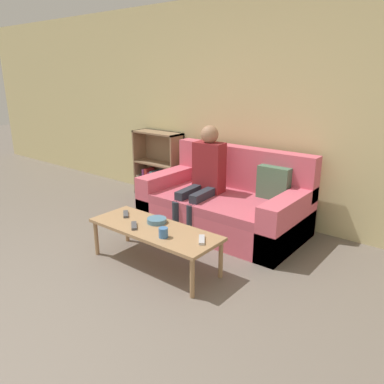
{
  "coord_description": "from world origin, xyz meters",
  "views": [
    {
      "loc": [
        2.26,
        -1.11,
        1.73
      ],
      "look_at": [
        0.02,
        1.69,
        0.59
      ],
      "focal_mm": 35.0,
      "sensor_mm": 36.0,
      "label": 1
    }
  ],
  "objects": [
    {
      "name": "person_adult",
      "position": [
        -0.19,
        2.19,
        0.66
      ],
      "size": [
        0.37,
        0.69,
        1.17
      ],
      "rotation": [
        0.0,
        0.0,
        0.08
      ],
      "color": "#282D38",
      "rests_on": "ground_plane"
    },
    {
      "name": "tv_remote_2",
      "position": [
        -0.14,
        1.04,
        0.39
      ],
      "size": [
        0.16,
        0.15,
        0.02
      ],
      "rotation": [
        0.0,
        0.0,
        0.84
      ],
      "color": "#47474C",
      "rests_on": "coffee_table"
    },
    {
      "name": "wall_back",
      "position": [
        0.0,
        2.87,
        1.3
      ],
      "size": [
        12.0,
        0.06,
        2.6
      ],
      "color": "beige",
      "rests_on": "ground_plane"
    },
    {
      "name": "cup_near",
      "position": [
        0.23,
        1.04,
        0.43
      ],
      "size": [
        0.08,
        0.08,
        0.09
      ],
      "color": "#3D70B2",
      "rests_on": "coffee_table"
    },
    {
      "name": "ground_plane",
      "position": [
        0.0,
        0.0,
        0.0
      ],
      "size": [
        22.0,
        22.0,
        0.0
      ],
      "primitive_type": "plane",
      "color": "#70665B"
    },
    {
      "name": "tv_remote_0",
      "position": [
        0.53,
        1.19,
        0.39
      ],
      "size": [
        0.14,
        0.17,
        0.02
      ],
      "rotation": [
        0.0,
        0.0,
        0.64
      ],
      "color": "#B7B7BC",
      "rests_on": "coffee_table"
    },
    {
      "name": "couch",
      "position": [
        0.03,
        2.3,
        0.28
      ],
      "size": [
        1.82,
        0.99,
        0.9
      ],
      "color": "#DB5B70",
      "rests_on": "ground_plane"
    },
    {
      "name": "bookshelf",
      "position": [
        -1.4,
        2.71,
        0.34
      ],
      "size": [
        0.76,
        0.28,
        0.94
      ],
      "color": "#8E7051",
      "rests_on": "ground_plane"
    },
    {
      "name": "coffee_table",
      "position": [
        0.02,
        1.14,
        0.35
      ],
      "size": [
        1.29,
        0.48,
        0.38
      ],
      "color": "#A87F56",
      "rests_on": "ground_plane"
    },
    {
      "name": "snack_bowl",
      "position": [
        -0.04,
        1.24,
        0.4
      ],
      "size": [
        0.18,
        0.18,
        0.05
      ],
      "color": "teal",
      "rests_on": "coffee_table"
    },
    {
      "name": "tv_remote_1",
      "position": [
        -0.42,
        1.19,
        0.39
      ],
      "size": [
        0.16,
        0.15,
        0.02
      ],
      "rotation": [
        0.0,
        0.0,
        0.86
      ],
      "color": "#47474C",
      "rests_on": "coffee_table"
    }
  ]
}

